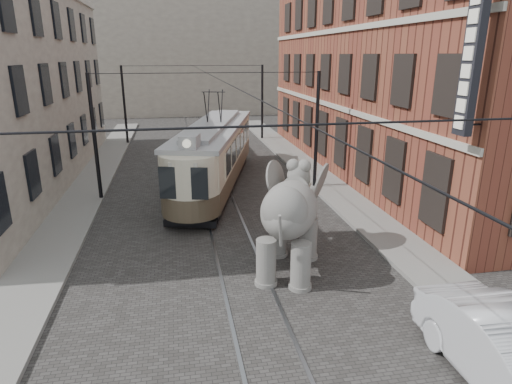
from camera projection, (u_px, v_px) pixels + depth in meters
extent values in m
plane|color=#3B3836|center=(232.00, 241.00, 16.52)|extent=(120.00, 120.00, 0.00)
cube|color=slate|center=(379.00, 228.00, 17.56)|extent=(2.00, 60.00, 0.15)
cube|color=slate|center=(50.00, 253.00, 15.36)|extent=(2.00, 60.00, 0.15)
cube|color=brown|center=(399.00, 68.00, 25.08)|extent=(8.00, 26.00, 12.00)
cube|color=gray|center=(187.00, 52.00, 51.88)|extent=(28.00, 10.00, 14.00)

